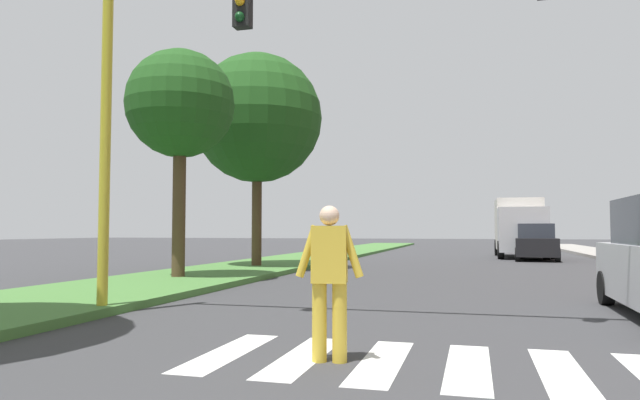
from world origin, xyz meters
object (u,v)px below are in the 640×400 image
truck_box_delivery (519,226)px  pedestrian_performer (329,275)px  tree_mid (180,105)px  sedan_midblock (536,243)px  tree_far (257,119)px  traffic_light_gantry (239,50)px

truck_box_delivery → pedestrian_performer: bearing=-98.5°
tree_mid → sedan_midblock: tree_mid is taller
tree_far → pedestrian_performer: bearing=-65.3°
pedestrian_performer → sedan_midblock: (4.36, 22.92, -0.13)m
traffic_light_gantry → pedestrian_performer: size_ratio=5.04×
traffic_light_gantry → truck_box_delivery: 24.28m
tree_mid → traffic_light_gantry: (4.25, -5.74, -0.57)m
tree_far → sedan_midblock: (10.49, 9.59, -4.73)m
pedestrian_performer → traffic_light_gantry: bearing=131.7°
tree_mid → truck_box_delivery: bearing=60.0°
pedestrian_performer → sedan_midblock: 23.33m
sedan_midblock → truck_box_delivery: bearing=100.7°
tree_mid → tree_far: (0.23, 5.23, 0.62)m
traffic_light_gantry → sedan_midblock: bearing=72.5°
tree_far → truck_box_delivery: 16.39m
tree_mid → sedan_midblock: (10.72, 14.82, -4.11)m
tree_mid → tree_far: bearing=87.4°
sedan_midblock → truck_box_delivery: truck_box_delivery is taller
tree_mid → tree_far: size_ratio=0.81×
tree_mid → truck_box_delivery: size_ratio=1.02×
tree_far → truck_box_delivery: size_ratio=1.25×
tree_mid → traffic_light_gantry: 7.16m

